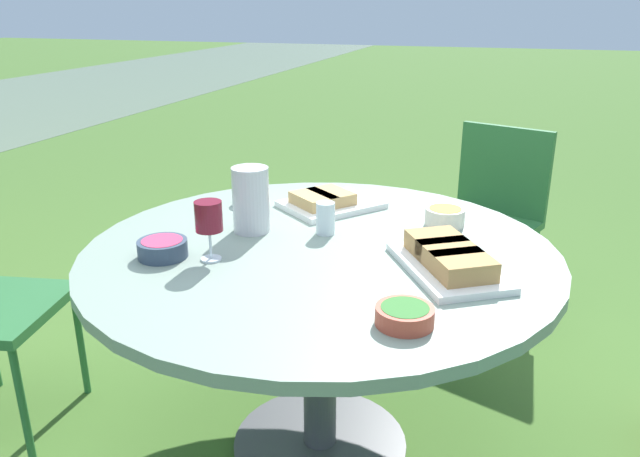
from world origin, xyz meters
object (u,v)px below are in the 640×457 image
(dining_table, at_px, (320,278))
(wine_glass, at_px, (209,218))
(chair_near_right, at_px, (491,207))
(water_pitcher, at_px, (251,200))

(dining_table, bearing_deg, wine_glass, 125.18)
(dining_table, height_order, chair_near_right, chair_near_right)
(wine_glass, bearing_deg, chair_near_right, -27.37)
(wine_glass, bearing_deg, water_pitcher, -3.49)
(water_pitcher, relative_size, wine_glass, 1.20)
(chair_near_right, height_order, wine_glass, wine_glass)
(chair_near_right, bearing_deg, wine_glass, 152.63)
(water_pitcher, xyz_separation_m, wine_glass, (-0.26, 0.02, 0.02))
(dining_table, relative_size, water_pitcher, 6.77)
(water_pitcher, height_order, wine_glass, water_pitcher)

